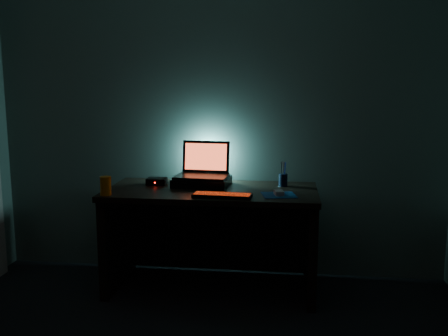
{
  "coord_description": "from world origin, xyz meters",
  "views": [
    {
      "loc": [
        0.52,
        -1.82,
        1.49
      ],
      "look_at": [
        0.1,
        1.57,
        0.91
      ],
      "focal_mm": 40.0,
      "sensor_mm": 36.0,
      "label": 1
    }
  ],
  "objects_px": {
    "laptop": "(204,168)",
    "mouse": "(279,193)",
    "keyboard": "(222,195)",
    "juice_glass": "(106,186)",
    "router": "(157,181)",
    "pen_cup": "(283,180)"
  },
  "relations": [
    {
      "from": "juice_glass",
      "to": "pen_cup",
      "type": "bearing_deg",
      "value": 20.66
    },
    {
      "from": "laptop",
      "to": "juice_glass",
      "type": "height_order",
      "value": "laptop"
    },
    {
      "from": "laptop",
      "to": "router",
      "type": "relative_size",
      "value": 2.77
    },
    {
      "from": "keyboard",
      "to": "juice_glass",
      "type": "height_order",
      "value": "juice_glass"
    },
    {
      "from": "laptop",
      "to": "keyboard",
      "type": "distance_m",
      "value": 0.46
    },
    {
      "from": "pen_cup",
      "to": "router",
      "type": "bearing_deg",
      "value": -177.0
    },
    {
      "from": "keyboard",
      "to": "juice_glass",
      "type": "bearing_deg",
      "value": -173.79
    },
    {
      "from": "mouse",
      "to": "router",
      "type": "bearing_deg",
      "value": 152.33
    },
    {
      "from": "mouse",
      "to": "juice_glass",
      "type": "relative_size",
      "value": 0.74
    },
    {
      "from": "pen_cup",
      "to": "mouse",
      "type": "bearing_deg",
      "value": -94.64
    },
    {
      "from": "laptop",
      "to": "router",
      "type": "bearing_deg",
      "value": -168.06
    },
    {
      "from": "juice_glass",
      "to": "router",
      "type": "xyz_separation_m",
      "value": [
        0.25,
        0.4,
        -0.04
      ]
    },
    {
      "from": "keyboard",
      "to": "mouse",
      "type": "height_order",
      "value": "mouse"
    },
    {
      "from": "mouse",
      "to": "juice_glass",
      "type": "distance_m",
      "value": 1.17
    },
    {
      "from": "laptop",
      "to": "pen_cup",
      "type": "relative_size",
      "value": 4.35
    },
    {
      "from": "keyboard",
      "to": "pen_cup",
      "type": "bearing_deg",
      "value": 49.76
    },
    {
      "from": "router",
      "to": "juice_glass",
      "type": "bearing_deg",
      "value": -122.97
    },
    {
      "from": "keyboard",
      "to": "mouse",
      "type": "xyz_separation_m",
      "value": [
        0.37,
        0.1,
        0.01
      ]
    },
    {
      "from": "juice_glass",
      "to": "router",
      "type": "distance_m",
      "value": 0.47
    },
    {
      "from": "laptop",
      "to": "mouse",
      "type": "distance_m",
      "value": 0.65
    },
    {
      "from": "laptop",
      "to": "mouse",
      "type": "relative_size",
      "value": 4.21
    },
    {
      "from": "keyboard",
      "to": "juice_glass",
      "type": "distance_m",
      "value": 0.79
    }
  ]
}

